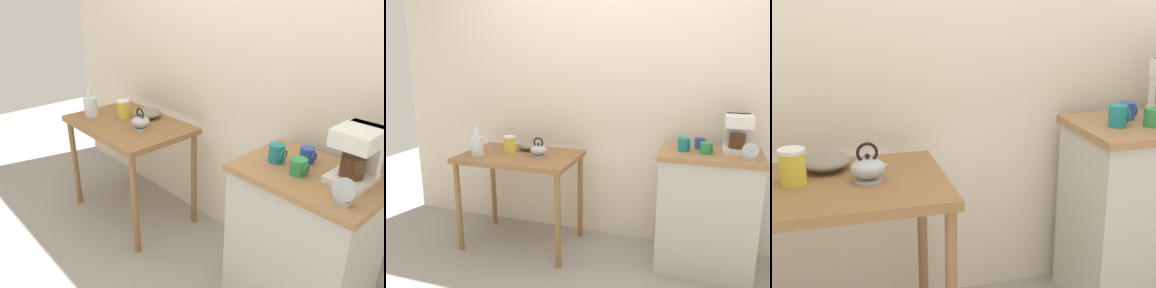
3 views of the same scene
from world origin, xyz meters
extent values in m
plane|color=gray|center=(0.00, 0.00, 0.00)|extent=(8.00, 8.00, 0.00)
cube|color=beige|center=(0.10, 0.42, 1.40)|extent=(4.40, 0.10, 2.80)
cube|color=olive|center=(-0.74, -0.03, 0.76)|extent=(0.93, 0.61, 0.04)
cylinder|color=olive|center=(-1.17, -0.29, 0.37)|extent=(0.04, 0.04, 0.74)
cylinder|color=olive|center=(-0.32, -0.29, 0.37)|extent=(0.04, 0.04, 0.74)
cylinder|color=olive|center=(-1.17, 0.24, 0.37)|extent=(0.04, 0.04, 0.74)
cylinder|color=olive|center=(-0.32, 0.24, 0.37)|extent=(0.04, 0.04, 0.74)
cube|color=#BCB7AD|center=(0.70, 0.06, 0.43)|extent=(0.66, 0.47, 0.86)
cube|color=#9E7044|center=(0.70, 0.06, 0.87)|extent=(0.69, 0.50, 0.04)
cylinder|color=gray|center=(-0.72, 0.14, 0.78)|extent=(0.09, 0.09, 0.01)
ellipsoid|color=gray|center=(-0.72, 0.14, 0.81)|extent=(0.20, 0.20, 0.06)
cylinder|color=#B2B5BA|center=(-0.57, -0.04, 0.78)|extent=(0.11, 0.11, 0.01)
ellipsoid|color=#B2B5BA|center=(-0.57, -0.04, 0.83)|extent=(0.13, 0.13, 0.08)
cone|color=#B2B5BA|center=(-0.51, -0.04, 0.83)|extent=(0.06, 0.03, 0.05)
sphere|color=black|center=(-0.57, -0.04, 0.87)|extent=(0.02, 0.02, 0.02)
torus|color=black|center=(-0.57, -0.04, 0.89)|extent=(0.08, 0.01, 0.08)
cylinder|color=silver|center=(-1.05, -0.16, 0.85)|extent=(0.10, 0.10, 0.15)
cylinder|color=silver|center=(-1.05, -0.16, 0.96)|extent=(0.04, 0.04, 0.08)
cylinder|color=gold|center=(-0.85, 0.00, 0.84)|extent=(0.10, 0.10, 0.12)
cylinder|color=white|center=(-0.85, 0.00, 0.91)|extent=(0.10, 0.10, 0.01)
cube|color=white|center=(0.87, 0.12, 0.91)|extent=(0.18, 0.22, 0.03)
cube|color=white|center=(0.87, 0.21, 1.02)|extent=(0.16, 0.05, 0.26)
cube|color=white|center=(0.87, 0.12, 1.11)|extent=(0.18, 0.22, 0.08)
cylinder|color=#4C2D19|center=(0.87, 0.11, 0.97)|extent=(0.11, 0.11, 0.10)
cylinder|color=#338C4C|center=(0.67, 0.00, 0.93)|extent=(0.08, 0.08, 0.08)
torus|color=#338C4C|center=(0.71, 0.00, 0.93)|extent=(0.01, 0.05, 0.05)
cylinder|color=teal|center=(0.52, 0.03, 0.94)|extent=(0.08, 0.08, 0.09)
torus|color=teal|center=(0.56, 0.03, 0.94)|extent=(0.01, 0.06, 0.06)
cylinder|color=#2D4CAD|center=(0.63, 0.14, 0.93)|extent=(0.07, 0.07, 0.08)
torus|color=#2D4CAD|center=(0.66, 0.14, 0.93)|extent=(0.01, 0.05, 0.05)
cube|color=#B2B5BA|center=(0.94, -0.09, 0.90)|extent=(0.07, 0.05, 0.02)
cylinder|color=#B2B5BA|center=(0.94, -0.09, 0.96)|extent=(0.10, 0.05, 0.10)
cylinder|color=black|center=(0.94, -0.09, 0.96)|extent=(0.09, 0.03, 0.08)
camera|label=1|loc=(1.51, -1.45, 1.75)|focal=35.46mm
camera|label=2|loc=(0.62, -2.66, 1.55)|focal=35.18mm
camera|label=3|loc=(-0.77, -2.08, 1.53)|focal=53.02mm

